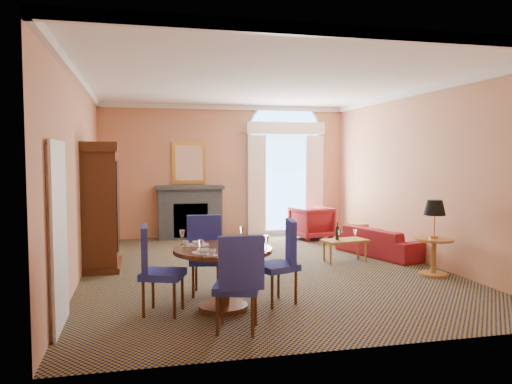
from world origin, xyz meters
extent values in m
plane|color=#111136|center=(0.00, 0.00, 0.00)|extent=(7.50, 7.50, 0.00)
cube|color=tan|center=(0.00, 3.75, 1.60)|extent=(6.00, 0.04, 3.20)
cube|color=tan|center=(-3.00, 0.00, 1.60)|extent=(0.04, 7.50, 3.20)
cube|color=tan|center=(3.00, 0.00, 1.60)|extent=(0.04, 7.50, 3.20)
cube|color=white|center=(0.00, 0.00, 3.20)|extent=(6.00, 7.50, 0.04)
cube|color=white|center=(0.00, 0.00, 3.14)|extent=(6.00, 7.50, 0.12)
cube|color=white|center=(-2.96, -2.40, 1.03)|extent=(0.08, 0.90, 2.06)
cube|color=#3C4247|center=(-0.90, 3.55, 0.60)|extent=(1.50, 0.40, 1.20)
cube|color=#3C4247|center=(-0.90, 3.52, 1.24)|extent=(1.60, 0.46, 0.08)
cube|color=gold|center=(-0.90, 3.72, 1.80)|extent=(0.80, 0.04, 1.00)
cube|color=white|center=(-0.90, 3.70, 1.80)|extent=(0.64, 0.02, 0.84)
cube|color=white|center=(1.50, 3.73, 1.25)|extent=(1.90, 0.04, 2.50)
cube|color=#84B3DD|center=(1.50, 3.72, 1.25)|extent=(1.70, 0.02, 2.30)
cylinder|color=white|center=(1.50, 3.73, 2.50)|extent=(1.90, 0.04, 1.90)
cube|color=white|center=(0.75, 3.61, 1.25)|extent=(0.45, 0.06, 2.45)
cube|color=white|center=(2.25, 3.61, 1.25)|extent=(0.45, 0.06, 2.45)
cube|color=white|center=(1.50, 3.61, 2.65)|extent=(2.00, 0.08, 0.30)
cube|color=#3B1E0D|center=(-2.72, 0.65, 1.01)|extent=(0.56, 1.01, 2.02)
cube|color=#3B1E0D|center=(-2.72, 0.65, 2.10)|extent=(0.63, 1.11, 0.16)
cube|color=#3B1E0D|center=(-2.72, 0.65, 0.05)|extent=(0.63, 1.11, 0.10)
cylinder|color=#3B1E0D|center=(-1.05, -2.14, 0.76)|extent=(1.25, 1.25, 0.05)
cylinder|color=#3B1E0D|center=(-1.05, -2.14, 0.37)|extent=(0.17, 0.17, 0.73)
cylinder|color=#3B1E0D|center=(-1.05, -2.14, 0.03)|extent=(0.63, 0.63, 0.06)
cylinder|color=white|center=(-0.77, -1.86, 0.79)|extent=(0.28, 0.28, 0.01)
imported|color=white|center=(-0.77, -1.86, 0.82)|extent=(0.15, 0.15, 0.04)
imported|color=white|center=(-0.85, -1.69, 0.83)|extent=(0.09, 0.09, 0.07)
cylinder|color=white|center=(-1.33, -1.86, 0.79)|extent=(0.28, 0.28, 0.01)
imported|color=white|center=(-1.33, -1.86, 0.82)|extent=(0.15, 0.15, 0.04)
imported|color=white|center=(-1.50, -1.94, 0.83)|extent=(0.09, 0.09, 0.07)
cylinder|color=white|center=(-1.33, -2.42, 0.79)|extent=(0.28, 0.28, 0.01)
imported|color=white|center=(-1.33, -2.42, 0.82)|extent=(0.15, 0.15, 0.04)
imported|color=white|center=(-1.26, -2.59, 0.83)|extent=(0.09, 0.09, 0.07)
cylinder|color=white|center=(-0.77, -2.42, 0.79)|extent=(0.28, 0.28, 0.01)
imported|color=white|center=(-0.77, -2.42, 0.82)|extent=(0.15, 0.15, 0.04)
imported|color=white|center=(-0.60, -2.35, 0.83)|extent=(0.09, 0.09, 0.07)
cube|color=navy|center=(-1.14, -1.40, 0.49)|extent=(0.58, 0.58, 0.09)
cube|color=navy|center=(-1.17, -1.18, 0.81)|extent=(0.49, 0.13, 0.58)
cylinder|color=#3B1E0D|center=(-0.91, -1.26, 0.22)|extent=(0.04, 0.04, 0.45)
cylinder|color=#3B1E0D|center=(-1.28, -1.17, 0.22)|extent=(0.04, 0.04, 0.45)
cylinder|color=#3B1E0D|center=(-0.99, -1.63, 0.22)|extent=(0.04, 0.04, 0.45)
cylinder|color=#3B1E0D|center=(-1.37, -1.55, 0.22)|extent=(0.04, 0.04, 0.45)
cube|color=navy|center=(-1.03, -2.95, 0.49)|extent=(0.61, 0.61, 0.09)
cube|color=navy|center=(-1.02, -3.18, 0.81)|extent=(0.49, 0.09, 0.58)
cylinder|color=#3B1E0D|center=(-1.27, -3.08, 0.22)|extent=(0.04, 0.04, 0.45)
cylinder|color=#3B1E0D|center=(-0.91, -3.19, 0.22)|extent=(0.04, 0.04, 0.45)
cylinder|color=#3B1E0D|center=(-1.15, -2.71, 0.22)|extent=(0.04, 0.04, 0.45)
cylinder|color=#3B1E0D|center=(-0.79, -2.83, 0.22)|extent=(0.04, 0.04, 0.45)
cube|color=navy|center=(-0.33, -2.05, 0.49)|extent=(0.63, 0.63, 0.09)
cube|color=navy|center=(-0.11, -2.02, 0.81)|extent=(0.14, 0.49, 0.58)
cylinder|color=#3B1E0D|center=(-0.09, -2.16, 0.22)|extent=(0.04, 0.04, 0.45)
cylinder|color=#3B1E0D|center=(-0.22, -1.80, 0.22)|extent=(0.04, 0.04, 0.45)
cylinder|color=#3B1E0D|center=(-0.45, -2.29, 0.22)|extent=(0.04, 0.04, 0.45)
cylinder|color=#3B1E0D|center=(-0.58, -1.93, 0.22)|extent=(0.04, 0.04, 0.45)
cube|color=navy|center=(-1.80, -2.14, 0.49)|extent=(0.62, 0.62, 0.09)
cube|color=navy|center=(-2.02, -2.14, 0.81)|extent=(0.08, 0.49, 0.58)
cylinder|color=#3B1E0D|center=(-1.92, -1.90, 0.22)|extent=(0.04, 0.04, 0.45)
cylinder|color=#3B1E0D|center=(-2.04, -2.26, 0.22)|extent=(0.04, 0.04, 0.45)
cylinder|color=#3B1E0D|center=(-1.56, -2.02, 0.22)|extent=(0.04, 0.04, 0.45)
cylinder|color=#3B1E0D|center=(-1.68, -2.38, 0.22)|extent=(0.04, 0.04, 0.45)
imported|color=maroon|center=(2.55, 0.59, 0.28)|extent=(1.28, 2.04, 0.56)
imported|color=maroon|center=(1.88, 2.78, 0.38)|extent=(1.00, 1.02, 0.77)
cube|color=#B07634|center=(1.62, 0.21, 0.39)|extent=(0.88, 0.59, 0.05)
cylinder|color=#B07634|center=(1.28, 0.05, 0.18)|extent=(0.04, 0.04, 0.36)
cylinder|color=#B07634|center=(1.97, 0.05, 0.18)|extent=(0.04, 0.04, 0.36)
cylinder|color=#B07634|center=(1.28, 0.38, 0.18)|extent=(0.04, 0.04, 0.36)
cylinder|color=#B07634|center=(1.97, 0.38, 0.18)|extent=(0.04, 0.04, 0.36)
cylinder|color=#B07634|center=(2.60, -1.13, 0.59)|extent=(0.61, 0.61, 0.04)
cylinder|color=#B07634|center=(2.60, -1.13, 0.29)|extent=(0.08, 0.08, 0.57)
cylinder|color=#B07634|center=(2.60, -1.13, 0.02)|extent=(0.45, 0.45, 0.04)
camera|label=1|loc=(-2.07, -8.30, 1.93)|focal=35.00mm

